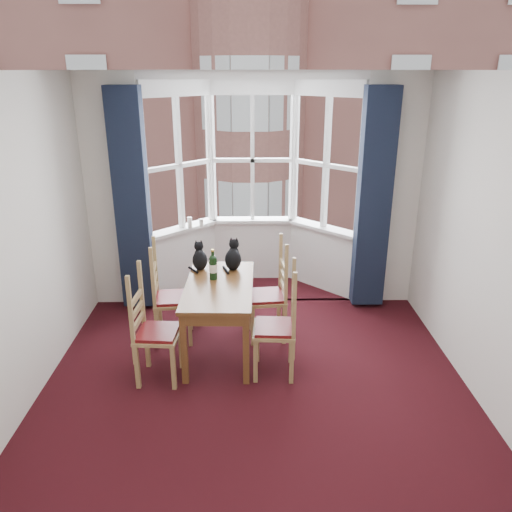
{
  "coord_description": "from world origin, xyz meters",
  "views": [
    {
      "loc": [
        -0.06,
        -3.63,
        2.81
      ],
      "look_at": [
        0.01,
        1.05,
        1.05
      ],
      "focal_mm": 35.0,
      "sensor_mm": 36.0,
      "label": 1
    }
  ],
  "objects_px": {
    "dining_table": "(219,294)",
    "chair_left_near": "(148,334)",
    "chair_left_far": "(165,300)",
    "wine_bottle": "(213,266)",
    "candle_tall": "(190,222)",
    "chair_right_far": "(275,297)",
    "cat_right": "(233,257)",
    "cat_left": "(200,258)",
    "candle_short": "(201,223)",
    "chair_right_near": "(284,329)"
  },
  "relations": [
    {
      "from": "dining_table",
      "to": "chair_left_near",
      "type": "distance_m",
      "value": 0.83
    },
    {
      "from": "chair_left_far",
      "to": "wine_bottle",
      "type": "relative_size",
      "value": 2.84
    },
    {
      "from": "candle_tall",
      "to": "dining_table",
      "type": "bearing_deg",
      "value": -73.95
    },
    {
      "from": "chair_right_far",
      "to": "wine_bottle",
      "type": "height_order",
      "value": "wine_bottle"
    },
    {
      "from": "cat_right",
      "to": "chair_left_near",
      "type": "bearing_deg",
      "value": -131.02
    },
    {
      "from": "chair_left_near",
      "to": "cat_right",
      "type": "bearing_deg",
      "value": 48.98
    },
    {
      "from": "cat_right",
      "to": "candle_tall",
      "type": "distance_m",
      "value": 1.33
    },
    {
      "from": "cat_left",
      "to": "candle_short",
      "type": "bearing_deg",
      "value": 94.11
    },
    {
      "from": "cat_left",
      "to": "chair_left_near",
      "type": "bearing_deg",
      "value": -114.93
    },
    {
      "from": "chair_left_far",
      "to": "cat_right",
      "type": "bearing_deg",
      "value": 12.12
    },
    {
      "from": "chair_right_near",
      "to": "cat_left",
      "type": "height_order",
      "value": "cat_left"
    },
    {
      "from": "chair_right_far",
      "to": "candle_short",
      "type": "distance_m",
      "value": 1.66
    },
    {
      "from": "chair_left_far",
      "to": "wine_bottle",
      "type": "height_order",
      "value": "wine_bottle"
    },
    {
      "from": "chair_left_far",
      "to": "candle_short",
      "type": "distance_m",
      "value": 1.48
    },
    {
      "from": "candle_short",
      "to": "chair_left_near",
      "type": "bearing_deg",
      "value": -98.93
    },
    {
      "from": "dining_table",
      "to": "candle_tall",
      "type": "xyz_separation_m",
      "value": [
        -0.46,
        1.6,
        0.28
      ]
    },
    {
      "from": "wine_bottle",
      "to": "candle_tall",
      "type": "height_order",
      "value": "wine_bottle"
    },
    {
      "from": "candle_tall",
      "to": "chair_left_near",
      "type": "bearing_deg",
      "value": -95.09
    },
    {
      "from": "candle_tall",
      "to": "chair_right_near",
      "type": "bearing_deg",
      "value": -61.52
    },
    {
      "from": "chair_right_near",
      "to": "chair_left_far",
      "type": "bearing_deg",
      "value": 151.58
    },
    {
      "from": "cat_left",
      "to": "candle_short",
      "type": "xyz_separation_m",
      "value": [
        -0.09,
        1.21,
        0.04
      ]
    },
    {
      "from": "cat_right",
      "to": "wine_bottle",
      "type": "relative_size",
      "value": 1.07
    },
    {
      "from": "chair_right_far",
      "to": "cat_right",
      "type": "bearing_deg",
      "value": 166.57
    },
    {
      "from": "cat_right",
      "to": "candle_short",
      "type": "xyz_separation_m",
      "value": [
        -0.45,
        1.22,
        0.03
      ]
    },
    {
      "from": "chair_left_near",
      "to": "chair_left_far",
      "type": "bearing_deg",
      "value": 87.05
    },
    {
      "from": "chair_right_near",
      "to": "wine_bottle",
      "type": "bearing_deg",
      "value": 141.63
    },
    {
      "from": "dining_table",
      "to": "chair_left_far",
      "type": "relative_size",
      "value": 1.4
    },
    {
      "from": "chair_left_far",
      "to": "candle_tall",
      "type": "xyz_separation_m",
      "value": [
        0.15,
        1.35,
        0.47
      ]
    },
    {
      "from": "chair_right_near",
      "to": "chair_right_far",
      "type": "xyz_separation_m",
      "value": [
        -0.05,
        0.72,
        0.0
      ]
    },
    {
      "from": "chair_left_far",
      "to": "chair_right_far",
      "type": "height_order",
      "value": "same"
    },
    {
      "from": "dining_table",
      "to": "chair_left_near",
      "type": "relative_size",
      "value": 1.4
    },
    {
      "from": "dining_table",
      "to": "cat_right",
      "type": "height_order",
      "value": "cat_right"
    },
    {
      "from": "wine_bottle",
      "to": "candle_tall",
      "type": "bearing_deg",
      "value": 105.15
    },
    {
      "from": "chair_left_near",
      "to": "chair_right_near",
      "type": "relative_size",
      "value": 1.0
    },
    {
      "from": "chair_right_near",
      "to": "cat_right",
      "type": "relative_size",
      "value": 2.66
    },
    {
      "from": "chair_left_near",
      "to": "wine_bottle",
      "type": "xyz_separation_m",
      "value": [
        0.58,
        0.62,
        0.44
      ]
    },
    {
      "from": "cat_left",
      "to": "candle_tall",
      "type": "xyz_separation_m",
      "value": [
        -0.23,
        1.18,
        0.05
      ]
    },
    {
      "from": "wine_bottle",
      "to": "candle_tall",
      "type": "relative_size",
      "value": 2.35
    },
    {
      "from": "chair_right_far",
      "to": "cat_left",
      "type": "distance_m",
      "value": 0.92
    },
    {
      "from": "chair_left_far",
      "to": "chair_right_near",
      "type": "bearing_deg",
      "value": -28.42
    },
    {
      "from": "cat_right",
      "to": "candle_tall",
      "type": "bearing_deg",
      "value": 116.64
    },
    {
      "from": "chair_left_near",
      "to": "chair_left_far",
      "type": "xyz_separation_m",
      "value": [
        0.04,
        0.74,
        0.0
      ]
    },
    {
      "from": "dining_table",
      "to": "chair_left_near",
      "type": "height_order",
      "value": "chair_left_near"
    },
    {
      "from": "chair_right_near",
      "to": "dining_table",
      "type": "bearing_deg",
      "value": 146.87
    },
    {
      "from": "dining_table",
      "to": "chair_right_near",
      "type": "distance_m",
      "value": 0.78
    },
    {
      "from": "chair_left_near",
      "to": "dining_table",
      "type": "bearing_deg",
      "value": 36.5
    },
    {
      "from": "chair_right_near",
      "to": "cat_right",
      "type": "height_order",
      "value": "cat_right"
    },
    {
      "from": "chair_left_far",
      "to": "cat_left",
      "type": "xyz_separation_m",
      "value": [
        0.38,
        0.16,
        0.41
      ]
    },
    {
      "from": "dining_table",
      "to": "cat_left",
      "type": "distance_m",
      "value": 0.53
    },
    {
      "from": "chair_right_far",
      "to": "cat_right",
      "type": "relative_size",
      "value": 2.66
    }
  ]
}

